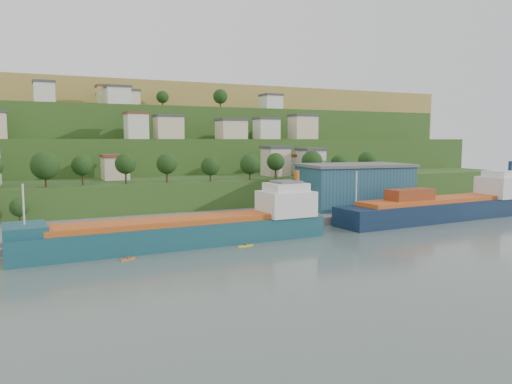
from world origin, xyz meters
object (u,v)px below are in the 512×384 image
warehouse (354,185)px  kayak_orange (128,258)px  cargo_ship_near (189,232)px  cargo_ship_far (447,209)px

warehouse → kayak_orange: warehouse is taller
cargo_ship_near → warehouse: size_ratio=1.98×
warehouse → cargo_ship_far: bearing=-39.6°
cargo_ship_far → warehouse: 26.22m
kayak_orange → warehouse: bearing=0.3°
cargo_ship_far → kayak_orange: cargo_ship_far is taller
cargo_ship_near → cargo_ship_far: cargo_ship_far is taller
cargo_ship_far → kayak_orange: size_ratio=22.24×
cargo_ship_near → kayak_orange: 16.27m
cargo_ship_far → warehouse: cargo_ship_far is taller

